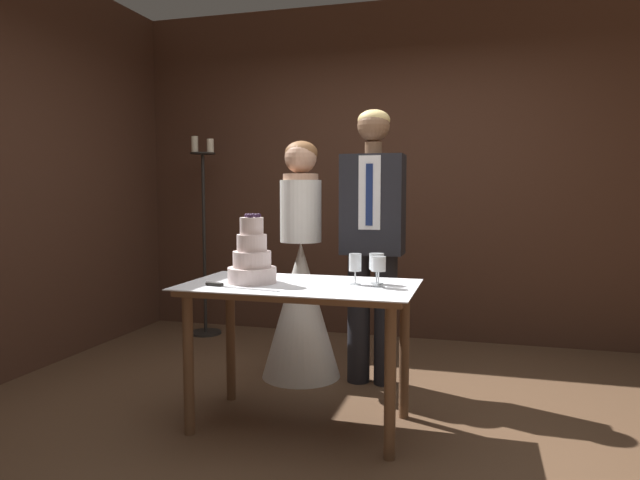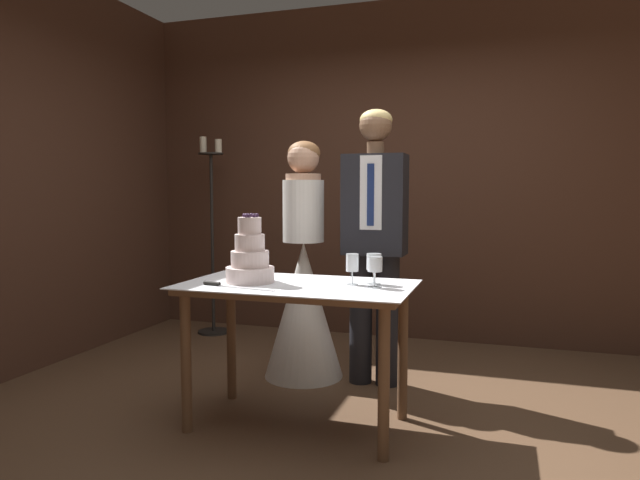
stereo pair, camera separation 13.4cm
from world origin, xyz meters
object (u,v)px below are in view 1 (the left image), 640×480
wine_glass_near (355,264)px  candle_stand (204,243)px  bride (301,291)px  cake_knife (228,286)px  tiered_cake (252,259)px  wine_glass_middle (379,265)px  wine_glass_far (377,263)px  groom (373,232)px  cake_table (300,304)px

wine_glass_near → candle_stand: bearing=136.7°
bride → cake_knife: bearing=-94.6°
tiered_cake → wine_glass_near: tiered_cake is taller
wine_glass_middle → bride: 1.07m
cake_knife → wine_glass_far: bearing=33.1°
wine_glass_near → wine_glass_middle: 0.14m
groom → candle_stand: (-1.68, 0.89, -0.19)m
wine_glass_middle → wine_glass_far: size_ratio=0.97×
cake_table → bride: size_ratio=0.77×
wine_glass_far → cake_knife: bearing=-156.3°
wine_glass_middle → groom: size_ratio=0.09×
wine_glass_near → bride: bearing=126.2°
cake_table → cake_knife: bearing=-148.6°
cake_table → groom: bearing=72.8°
bride → candle_stand: (-1.18, 0.89, 0.22)m
cake_table → candle_stand: candle_stand is taller
candle_stand → cake_table: bearing=-49.7°
wine_glass_middle → groom: groom is taller
wine_glass_far → groom: (-0.15, 0.68, 0.12)m
wine_glass_near → candle_stand: candle_stand is taller
wine_glass_near → wine_glass_middle: wine_glass_near is taller
wine_glass_far → bride: bride is taller
candle_stand → wine_glass_middle: bearing=-42.1°
tiered_cake → wine_glass_near: 0.56m
candle_stand → tiered_cake: bearing=-55.7°
bride → wine_glass_middle: bearing=-49.5°
cake_table → tiered_cake: size_ratio=3.29×
wine_glass_middle → wine_glass_far: wine_glass_far is taller
wine_glass_near → groom: bearing=93.2°
wine_glass_far → groom: bearing=102.2°
tiered_cake → groom: size_ratio=0.21×
wine_glass_far → tiered_cake: bearing=-167.7°
cake_table → bride: bride is taller
bride → groom: groom is taller
groom → candle_stand: 1.91m
tiered_cake → wine_glass_far: tiered_cake is taller
candle_stand → bride: bearing=-37.0°
cake_table → wine_glass_far: (0.39, 0.12, 0.22)m
wine_glass_near → cake_table: bearing=-166.9°
cake_knife → wine_glass_near: (0.62, 0.27, 0.10)m
cake_table → bride: 0.84m
tiered_cake → groom: groom is taller
candle_stand → groom: bearing=-28.0°
bride → wine_glass_near: bearing=-53.8°
cake_table → candle_stand: (-1.43, 1.69, 0.14)m
cake_table → candle_stand: bearing=130.3°
tiered_cake → cake_knife: tiered_cake is taller
cake_table → wine_glass_near: bearing=13.1°
bride → candle_stand: candle_stand is taller
wine_glass_near → tiered_cake: bearing=-170.4°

